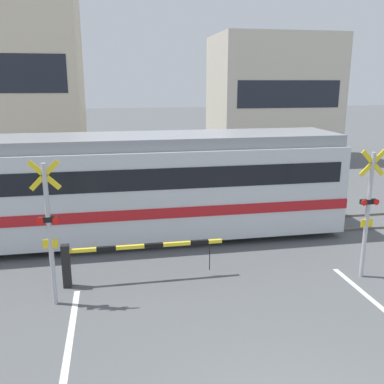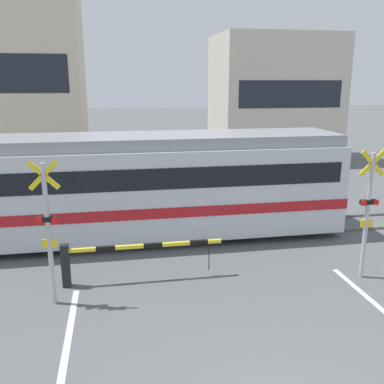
{
  "view_description": "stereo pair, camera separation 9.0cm",
  "coord_description": "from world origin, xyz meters",
  "px_view_note": "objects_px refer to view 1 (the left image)",
  "views": [
    {
      "loc": [
        -2.44,
        -4.54,
        5.05
      ],
      "look_at": [
        0.0,
        8.48,
        1.6
      ],
      "focal_mm": 40.0,
      "sensor_mm": 36.0,
      "label": 1
    },
    {
      "loc": [
        -2.35,
        -4.56,
        5.05
      ],
      "look_at": [
        0.0,
        8.48,
        1.6
      ],
      "focal_mm": 40.0,
      "sensor_mm": 36.0,
      "label": 2
    }
  ],
  "objects_px": {
    "commuter_train": "(100,186)",
    "crossing_signal_right": "(368,209)",
    "crossing_barrier_far": "(242,190)",
    "crossing_signal_left": "(49,227)",
    "pedestrian": "(158,171)",
    "crossing_barrier_near": "(110,255)"
  },
  "relations": [
    {
      "from": "crossing_barrier_near",
      "to": "crossing_signal_left",
      "type": "relative_size",
      "value": 1.2
    },
    {
      "from": "crossing_barrier_far",
      "to": "crossing_signal_left",
      "type": "distance_m",
      "value": 9.41
    },
    {
      "from": "crossing_signal_right",
      "to": "pedestrian",
      "type": "distance_m",
      "value": 11.12
    },
    {
      "from": "commuter_train",
      "to": "crossing_signal_left",
      "type": "relative_size",
      "value": 4.6
    },
    {
      "from": "crossing_barrier_near",
      "to": "crossing_signal_right",
      "type": "bearing_deg",
      "value": -7.23
    },
    {
      "from": "commuter_train",
      "to": "crossing_signal_right",
      "type": "height_order",
      "value": "crossing_signal_right"
    },
    {
      "from": "crossing_barrier_far",
      "to": "pedestrian",
      "type": "height_order",
      "value": "pedestrian"
    },
    {
      "from": "crossing_barrier_far",
      "to": "pedestrian",
      "type": "bearing_deg",
      "value": 130.29
    },
    {
      "from": "crossing_signal_left",
      "to": "pedestrian",
      "type": "xyz_separation_m",
      "value": [
        3.54,
        10.21,
        -0.93
      ]
    },
    {
      "from": "crossing_barrier_far",
      "to": "commuter_train",
      "type": "bearing_deg",
      "value": -154.97
    },
    {
      "from": "commuter_train",
      "to": "pedestrian",
      "type": "height_order",
      "value": "commuter_train"
    },
    {
      "from": "commuter_train",
      "to": "pedestrian",
      "type": "relative_size",
      "value": 9.45
    },
    {
      "from": "commuter_train",
      "to": "crossing_barrier_far",
      "type": "height_order",
      "value": "commuter_train"
    },
    {
      "from": "crossing_barrier_near",
      "to": "crossing_signal_left",
      "type": "height_order",
      "value": "crossing_signal_left"
    },
    {
      "from": "crossing_barrier_near",
      "to": "crossing_signal_left",
      "type": "xyz_separation_m",
      "value": [
        -1.28,
        -0.83,
        1.12
      ]
    },
    {
      "from": "crossing_barrier_near",
      "to": "pedestrian",
      "type": "distance_m",
      "value": 9.65
    },
    {
      "from": "crossing_barrier_near",
      "to": "crossing_signal_left",
      "type": "distance_m",
      "value": 1.89
    },
    {
      "from": "crossing_barrier_near",
      "to": "crossing_barrier_far",
      "type": "xyz_separation_m",
      "value": [
        5.27,
        5.83,
        0.0
      ]
    },
    {
      "from": "commuter_train",
      "to": "crossing_barrier_far",
      "type": "bearing_deg",
      "value": 25.03
    },
    {
      "from": "commuter_train",
      "to": "crossing_barrier_near",
      "type": "relative_size",
      "value": 3.82
    },
    {
      "from": "crossing_barrier_near",
      "to": "crossing_signal_right",
      "type": "height_order",
      "value": "crossing_signal_right"
    },
    {
      "from": "commuter_train",
      "to": "crossing_barrier_far",
      "type": "distance_m",
      "value": 6.2
    }
  ]
}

